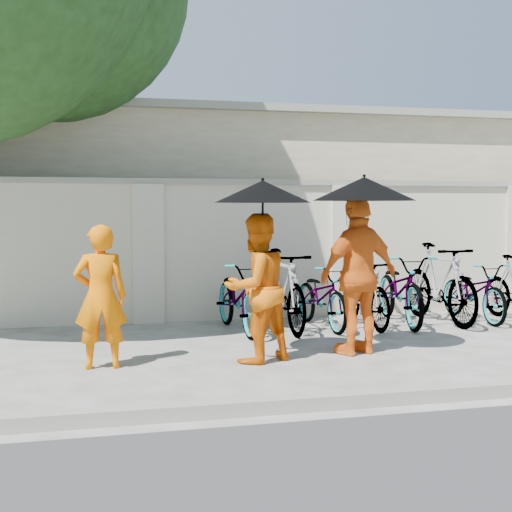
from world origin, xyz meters
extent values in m
plane|color=#B3AFA8|center=(0.00, 0.00, 0.00)|extent=(80.00, 80.00, 0.00)
cube|color=gray|center=(0.00, -1.70, 0.06)|extent=(40.00, 0.16, 0.12)
cube|color=beige|center=(1.00, 3.20, 1.00)|extent=(20.00, 0.30, 2.00)
cube|color=beige|center=(2.00, 7.00, 1.60)|extent=(14.00, 6.00, 3.20)
imported|color=#FC7300|center=(-1.75, 0.28, 0.75)|extent=(0.55, 0.36, 1.50)
imported|color=orange|center=(-0.11, 0.19, 0.80)|extent=(0.96, 0.87, 1.61)
cylinder|color=black|center=(-0.06, 0.11, 1.37)|extent=(0.02, 0.02, 0.93)
cone|color=black|center=(-0.06, 0.11, 1.84)|extent=(1.03, 1.03, 0.24)
imported|color=orange|center=(1.12, 0.31, 0.90)|extent=(1.14, 0.76, 1.80)
cylinder|color=black|center=(1.14, 0.23, 1.45)|extent=(0.02, 0.02, 0.85)
cone|color=black|center=(1.14, 0.23, 1.87)|extent=(1.15, 1.15, 0.26)
imported|color=slate|center=(0.10, 2.03, 0.48)|extent=(0.74, 1.85, 0.95)
imported|color=slate|center=(0.70, 1.95, 0.55)|extent=(0.57, 1.85, 1.10)
imported|color=slate|center=(1.29, 2.05, 0.44)|extent=(0.69, 1.72, 0.89)
imported|color=slate|center=(1.88, 1.96, 0.49)|extent=(0.48, 1.62, 0.97)
imported|color=slate|center=(2.48, 2.07, 0.50)|extent=(0.92, 1.99, 1.01)
imported|color=slate|center=(3.07, 2.05, 0.57)|extent=(0.66, 1.94, 1.15)
imported|color=slate|center=(3.66, 2.11, 0.43)|extent=(0.61, 1.66, 0.87)
camera|label=1|loc=(-1.95, -7.20, 1.68)|focal=50.00mm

